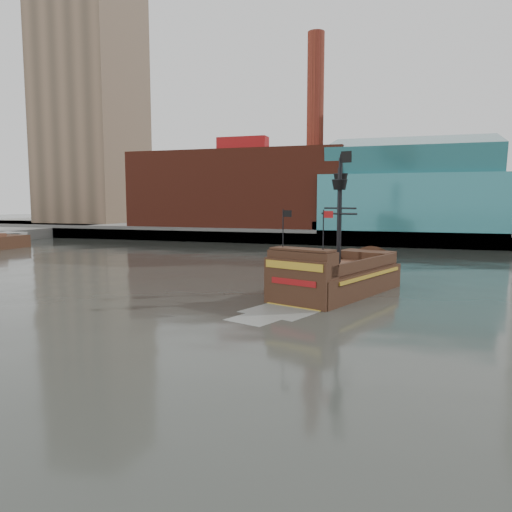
% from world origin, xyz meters
% --- Properties ---
extents(ground, '(400.00, 400.00, 0.00)m').
position_xyz_m(ground, '(0.00, 0.00, 0.00)').
color(ground, '#262823').
rests_on(ground, ground).
extents(promenade_far, '(220.00, 60.00, 2.00)m').
position_xyz_m(promenade_far, '(0.00, 92.00, 1.00)').
color(promenade_far, slate).
rests_on(promenade_far, ground).
extents(seawall, '(220.00, 1.00, 2.60)m').
position_xyz_m(seawall, '(0.00, 62.50, 1.30)').
color(seawall, '#4C4C49').
rests_on(seawall, ground).
extents(skyline, '(149.00, 45.00, 62.00)m').
position_xyz_m(skyline, '(5.21, 84.56, 24.55)').
color(skyline, brown).
rests_on(skyline, promenade_far).
extents(pirate_ship, '(10.30, 17.56, 12.62)m').
position_xyz_m(pirate_ship, '(5.58, 18.62, 1.14)').
color(pirate_ship, black).
rests_on(pirate_ship, ground).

